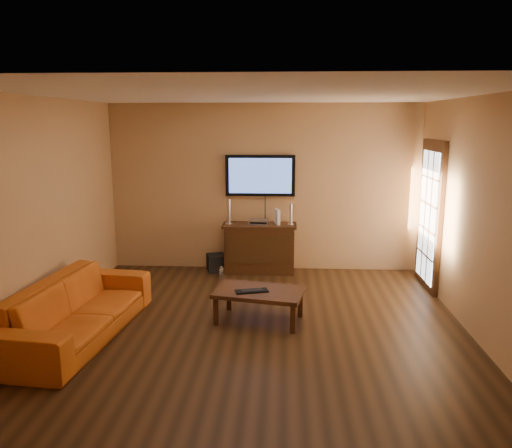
# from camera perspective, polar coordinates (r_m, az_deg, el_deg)

# --- Properties ---
(ground_plane) EXTENTS (5.00, 5.00, 0.00)m
(ground_plane) POSITION_cam_1_polar(r_m,az_deg,el_deg) (6.06, -0.19, -11.80)
(ground_plane) COLOR black
(ground_plane) RESTS_ON ground
(room_walls) EXTENTS (5.00, 5.00, 5.00)m
(room_walls) POSITION_cam_1_polar(r_m,az_deg,el_deg) (6.23, 0.14, 4.97)
(room_walls) COLOR tan
(room_walls) RESTS_ON ground
(french_door) EXTENTS (0.07, 1.02, 2.22)m
(french_door) POSITION_cam_1_polar(r_m,az_deg,el_deg) (7.68, 19.24, 0.78)
(french_door) COLOR #351B0C
(french_door) RESTS_ON ground
(media_console) EXTENTS (1.18, 0.45, 0.79)m
(media_console) POSITION_cam_1_polar(r_m,az_deg,el_deg) (8.08, 0.41, -2.75)
(media_console) COLOR #351B0C
(media_console) RESTS_ON ground
(television) EXTENTS (1.12, 0.08, 0.66)m
(television) POSITION_cam_1_polar(r_m,az_deg,el_deg) (8.06, 0.49, 5.56)
(television) COLOR black
(television) RESTS_ON ground
(coffee_table) EXTENTS (1.16, 0.83, 0.39)m
(coffee_table) POSITION_cam_1_polar(r_m,az_deg,el_deg) (6.15, 0.35, -8.02)
(coffee_table) COLOR #351B0C
(coffee_table) RESTS_ON ground
(sofa) EXTENTS (0.89, 2.31, 0.88)m
(sofa) POSITION_cam_1_polar(r_m,az_deg,el_deg) (6.04, -19.79, -8.12)
(sofa) COLOR #C15615
(sofa) RESTS_ON ground
(speaker_left) EXTENTS (0.11, 0.11, 0.40)m
(speaker_left) POSITION_cam_1_polar(r_m,az_deg,el_deg) (7.99, -3.13, 1.32)
(speaker_left) COLOR silver
(speaker_left) RESTS_ON media_console
(speaker_right) EXTENTS (0.09, 0.09, 0.34)m
(speaker_right) POSITION_cam_1_polar(r_m,az_deg,el_deg) (7.96, 3.98, 1.04)
(speaker_right) COLOR silver
(speaker_right) RESTS_ON media_console
(av_receiver) EXTENTS (0.33, 0.25, 0.07)m
(av_receiver) POSITION_cam_1_polar(r_m,az_deg,el_deg) (8.01, 0.37, 0.26)
(av_receiver) COLOR silver
(av_receiver) RESTS_ON media_console
(game_console) EXTENTS (0.10, 0.18, 0.24)m
(game_console) POSITION_cam_1_polar(r_m,az_deg,el_deg) (7.97, 2.44, 0.82)
(game_console) COLOR white
(game_console) RESTS_ON media_console
(subwoofer) EXTENTS (0.35, 0.35, 0.28)m
(subwoofer) POSITION_cam_1_polar(r_m,az_deg,el_deg) (8.22, -4.58, -4.43)
(subwoofer) COLOR black
(subwoofer) RESTS_ON ground
(bottle) EXTENTS (0.07, 0.07, 0.20)m
(bottle) POSITION_cam_1_polar(r_m,az_deg,el_deg) (7.84, -3.99, -5.56)
(bottle) COLOR white
(bottle) RESTS_ON ground
(keyboard) EXTENTS (0.42, 0.25, 0.02)m
(keyboard) POSITION_cam_1_polar(r_m,az_deg,el_deg) (6.08, -0.49, -7.65)
(keyboard) COLOR black
(keyboard) RESTS_ON coffee_table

